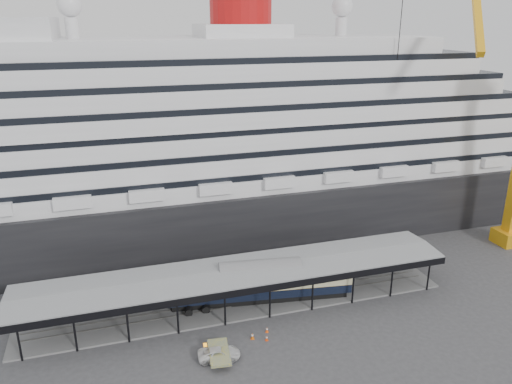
% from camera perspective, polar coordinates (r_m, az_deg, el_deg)
% --- Properties ---
extents(ground, '(200.00, 200.00, 0.00)m').
position_cam_1_polar(ground, '(63.69, -0.71, -14.96)').
color(ground, '#37373A').
rests_on(ground, ground).
extents(cruise_ship, '(130.00, 30.00, 43.90)m').
position_cam_1_polar(cruise_ship, '(85.66, -6.82, 7.37)').
color(cruise_ship, black).
rests_on(cruise_ship, ground).
extents(platform_canopy, '(56.00, 9.18, 5.30)m').
position_cam_1_polar(platform_canopy, '(66.50, -1.95, -10.95)').
color(platform_canopy, slate).
rests_on(platform_canopy, ground).
extents(port_truck, '(4.92, 2.70, 1.31)m').
position_cam_1_polar(port_truck, '(58.25, -4.24, -17.94)').
color(port_truck, silver).
rests_on(port_truck, ground).
extents(pullman_carriage, '(24.57, 6.50, 23.93)m').
position_cam_1_polar(pullman_carriage, '(66.94, 0.47, -10.21)').
color(pullman_carriage, black).
rests_on(pullman_carriage, ground).
extents(traffic_cone_left, '(0.48, 0.48, 0.82)m').
position_cam_1_polar(traffic_cone_left, '(61.16, -0.41, -16.12)').
color(traffic_cone_left, '#DC5B0C').
rests_on(traffic_cone_left, ground).
extents(traffic_cone_mid, '(0.37, 0.37, 0.69)m').
position_cam_1_polar(traffic_cone_mid, '(60.96, 1.23, -16.34)').
color(traffic_cone_mid, '#E8400C').
rests_on(traffic_cone_mid, ground).
extents(traffic_cone_right, '(0.47, 0.47, 0.71)m').
position_cam_1_polar(traffic_cone_right, '(62.29, 1.26, -15.45)').
color(traffic_cone_right, '#EC4E0D').
rests_on(traffic_cone_right, ground).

